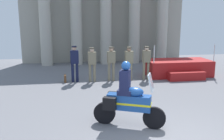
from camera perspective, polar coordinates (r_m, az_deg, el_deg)
name	(u,v)px	position (r m, az deg, el deg)	size (l,w,h in m)	color
colonnade_backdrop	(105,9)	(17.16, -1.71, 14.00)	(11.43, 1.62, 7.32)	#A49F91
reviewing_stand	(179,68)	(13.71, 15.27, 0.40)	(3.41, 2.12, 1.75)	#A51919
officer_in_row_0	(75,61)	(11.92, -8.74, 2.11)	(0.40, 0.26, 1.77)	#141938
officer_in_row_1	(92,62)	(11.88, -4.68, 1.92)	(0.40, 0.26, 1.68)	#7A7056
officer_in_row_2	(111,61)	(12.02, -0.17, 2.13)	(0.40, 0.26, 1.70)	#7A7056
officer_in_row_3	(129,61)	(12.20, 3.99, 2.19)	(0.40, 0.26, 1.68)	#847A5B
officer_in_row_4	(146,60)	(12.38, 8.02, 2.30)	(0.40, 0.26, 1.70)	#7A7056
motorcycle_with_rider	(127,99)	(6.98, 3.41, -6.88)	(1.96, 1.06, 1.90)	black
briefcase_on_ground	(65,79)	(12.13, -10.86, -1.97)	(0.10, 0.32, 0.36)	brown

